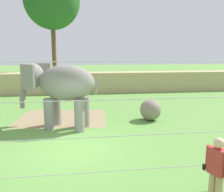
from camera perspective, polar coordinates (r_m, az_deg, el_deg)
name	(u,v)px	position (r m, az deg, el deg)	size (l,w,h in m)	color
ground_plane	(72,148)	(8.99, -9.39, -11.94)	(120.00, 120.00, 0.00)	#609342
dirt_patch	(63,118)	(12.99, -11.56, -5.04)	(4.49, 3.59, 0.01)	#937F5B
embankment_wall	(75,83)	(20.89, -8.63, 3.15)	(36.00, 1.80, 1.70)	tan
elephant	(60,86)	(11.00, -12.13, 2.42)	(3.74, 2.30, 2.90)	gray
enrichment_ball	(150,110)	(12.33, 9.05, -3.24)	(1.06, 1.06, 1.06)	gray
cable_fence	(67,130)	(5.56, -10.66, -7.76)	(11.40, 0.21, 3.31)	brown
zookeeper	(217,172)	(5.70, 23.41, -16.08)	(0.36, 0.56, 1.67)	tan
tree_left_of_centre	(52,0)	(26.19, -13.96, 21.10)	(5.50, 5.50, 11.38)	brown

